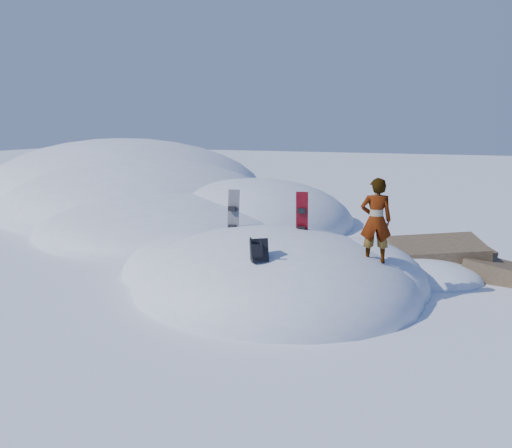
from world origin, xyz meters
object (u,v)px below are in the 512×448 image
(snowboard_dark, at_px, (233,220))
(backpack, at_px, (259,250))
(snowboard_red, at_px, (302,222))
(person, at_px, (376,220))

(snowboard_dark, relative_size, backpack, 2.81)
(snowboard_dark, bearing_deg, snowboard_red, -1.69)
(backpack, bearing_deg, snowboard_red, 48.53)
(snowboard_red, distance_m, snowboard_dark, 1.80)
(snowboard_red, height_order, person, person)
(backpack, xyz_separation_m, person, (2.10, 1.51, 0.49))
(snowboard_red, height_order, snowboard_dark, snowboard_red)
(backpack, distance_m, person, 2.64)
(snowboard_dark, bearing_deg, person, -13.27)
(snowboard_red, relative_size, backpack, 2.73)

